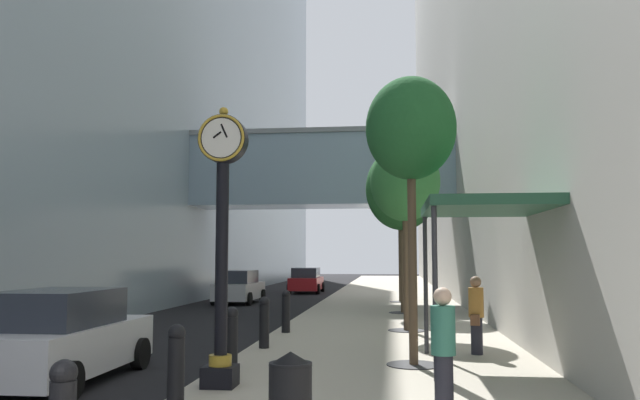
{
  "coord_description": "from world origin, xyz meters",
  "views": [
    {
      "loc": [
        3.48,
        -3.7,
        2.32
      ],
      "look_at": [
        0.99,
        18.4,
        4.32
      ],
      "focal_mm": 35.53,
      "sensor_mm": 36.0,
      "label": 1
    }
  ],
  "objects": [
    {
      "name": "ground_plane",
      "position": [
        0.0,
        27.0,
        0.0
      ],
      "size": [
        110.0,
        110.0,
        0.0
      ],
      "primitive_type": "plane",
      "color": "black",
      "rests_on": "ground"
    },
    {
      "name": "sidewalk_right",
      "position": [
        3.28,
        30.0,
        0.07
      ],
      "size": [
        6.57,
        80.0,
        0.14
      ],
      "primitive_type": "cube",
      "color": "#BCB29E",
      "rests_on": "ground"
    },
    {
      "name": "street_clock",
      "position": [
        0.58,
        6.92,
        2.78
      ],
      "size": [
        0.84,
        0.55,
        4.8
      ],
      "color": "black",
      "rests_on": "sidewalk_right"
    },
    {
      "name": "bollard_second",
      "position": [
        0.42,
        5.18,
        0.78
      ],
      "size": [
        0.26,
        0.26,
        1.23
      ],
      "color": "black",
      "rests_on": "sidewalk_right"
    },
    {
      "name": "bollard_third",
      "position": [
        0.42,
        8.32,
        0.78
      ],
      "size": [
        0.26,
        0.26,
        1.23
      ],
      "color": "black",
      "rests_on": "sidewalk_right"
    },
    {
      "name": "bollard_fourth",
      "position": [
        0.42,
        11.47,
        0.78
      ],
      "size": [
        0.26,
        0.26,
        1.23
      ],
      "color": "black",
      "rests_on": "sidewalk_right"
    },
    {
      "name": "bollard_fifth",
      "position": [
        0.42,
        14.61,
        0.78
      ],
      "size": [
        0.26,
        0.26,
        1.23
      ],
      "color": "black",
      "rests_on": "sidewalk_right"
    },
    {
      "name": "street_tree_near",
      "position": [
        3.91,
        9.43,
        4.94
      ],
      "size": [
        1.88,
        1.88,
        5.94
      ],
      "color": "#333335",
      "rests_on": "sidewalk_right"
    },
    {
      "name": "street_tree_mid_near",
      "position": [
        3.91,
        15.45,
        4.56
      ],
      "size": [
        2.11,
        2.11,
        5.67
      ],
      "color": "#333335",
      "rests_on": "sidewalk_right"
    },
    {
      "name": "street_tree_mid_far",
      "position": [
        3.91,
        21.47,
        5.0
      ],
      "size": [
        2.86,
        2.86,
        6.52
      ],
      "color": "#333335",
      "rests_on": "sidewalk_right"
    },
    {
      "name": "street_tree_far",
      "position": [
        3.91,
        27.49,
        4.78
      ],
      "size": [
        1.84,
        1.84,
        5.76
      ],
      "color": "#333335",
      "rests_on": "sidewalk_right"
    },
    {
      "name": "trash_bin",
      "position": [
        2.26,
        3.93,
        0.68
      ],
      "size": [
        0.53,
        0.53,
        1.05
      ],
      "color": "black",
      "rests_on": "sidewalk_right"
    },
    {
      "name": "pedestrian_walking",
      "position": [
        5.36,
        11.01,
        1.06
      ],
      "size": [
        0.42,
        0.5,
        1.74
      ],
      "color": "#23232D",
      "rests_on": "sidewalk_right"
    },
    {
      "name": "pedestrian_by_clock",
      "position": [
        4.18,
        5.32,
        1.08
      ],
      "size": [
        0.41,
        0.41,
        1.76
      ],
      "color": "#23232D",
      "rests_on": "sidewalk_right"
    },
    {
      "name": "storefront_awning",
      "position": [
        5.33,
        9.45,
        3.28
      ],
      "size": [
        2.4,
        3.6,
        3.3
      ],
      "color": "#235138",
      "rests_on": "sidewalk_right"
    },
    {
      "name": "car_red_near",
      "position": [
        -2.01,
        37.0,
        0.79
      ],
      "size": [
        2.04,
        4.14,
        1.62
      ],
      "color": "#AD191E",
      "rests_on": "ground"
    },
    {
      "name": "car_silver_mid",
      "position": [
        -4.12,
        27.49,
        0.8
      ],
      "size": [
        2.04,
        4.11,
        1.65
      ],
      "color": "#B7BABF",
      "rests_on": "ground"
    },
    {
      "name": "car_white_far",
      "position": [
        -2.64,
        7.63,
        0.83
      ],
      "size": [
        2.07,
        4.33,
        1.71
      ],
      "color": "silver",
      "rests_on": "ground"
    }
  ]
}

